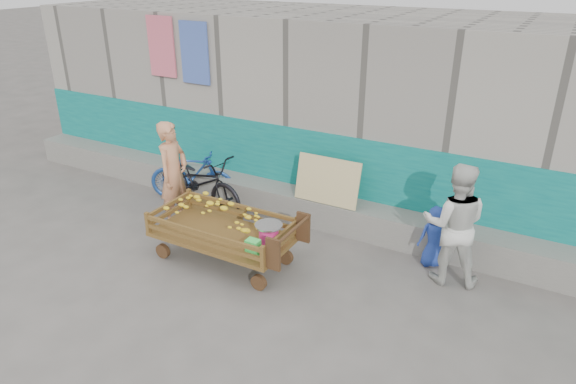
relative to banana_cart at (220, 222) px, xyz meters
The scene contains 9 objects.
ground 1.08m from the banana_cart, 50.87° to the right, with size 80.00×80.00×0.00m, color #54514C.
building_wall 3.51m from the banana_cart, 80.43° to the left, with size 12.00×3.50×3.00m.
banana_cart is the anchor object (origin of this frame).
bench 1.24m from the banana_cart, 132.69° to the left, with size 1.10×0.33×0.27m.
vendor_man 1.40m from the banana_cart, 155.59° to the left, with size 0.60×0.39×1.65m, color tan.
woman 3.01m from the banana_cart, 20.20° to the left, with size 0.78×0.61×1.61m, color silver.
child 2.87m from the banana_cart, 26.81° to the left, with size 0.42×0.27×0.86m, color #213CA3.
bicycle_dark 1.71m from the banana_cart, 137.38° to the left, with size 0.64×1.84×0.97m, color black.
bicycle_blue 2.08m from the banana_cart, 139.26° to the left, with size 0.42×1.48×0.89m, color navy.
Camera 1 is at (3.18, -4.16, 3.78)m, focal length 32.00 mm.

